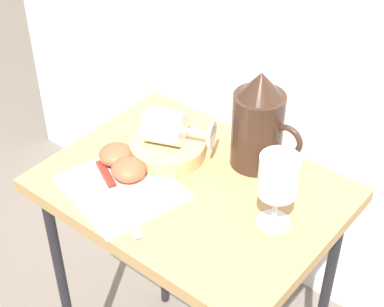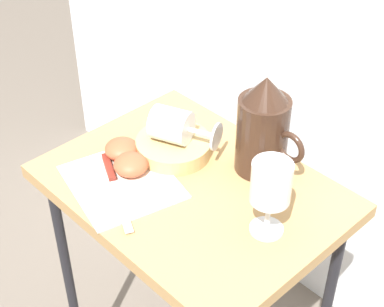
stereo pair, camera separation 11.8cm
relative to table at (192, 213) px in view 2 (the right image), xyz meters
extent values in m
cube|color=white|center=(0.00, 0.52, 0.25)|extent=(2.40, 0.03, 1.81)
cube|color=#AD8451|center=(0.00, 0.00, 0.06)|extent=(0.59, 0.44, 0.03)
cylinder|color=black|center=(-0.25, -0.18, -0.30)|extent=(0.02, 0.02, 0.71)
cylinder|color=black|center=(-0.25, 0.18, -0.30)|extent=(0.02, 0.02, 0.71)
cube|color=silver|center=(-0.10, -0.10, 0.08)|extent=(0.26, 0.25, 0.00)
cylinder|color=tan|center=(-0.10, 0.04, 0.10)|extent=(0.16, 0.16, 0.03)
cylinder|color=#382319|center=(0.06, 0.14, 0.16)|extent=(0.11, 0.11, 0.17)
cylinder|color=orange|center=(0.06, 0.14, 0.13)|extent=(0.10, 0.10, 0.09)
cone|color=#382319|center=(0.06, 0.14, 0.27)|extent=(0.09, 0.09, 0.05)
torus|color=#382319|center=(0.13, 0.14, 0.17)|extent=(0.07, 0.01, 0.07)
cylinder|color=silver|center=(0.19, 0.01, 0.08)|extent=(0.06, 0.06, 0.00)
cylinder|color=silver|center=(0.19, 0.01, 0.12)|extent=(0.01, 0.01, 0.07)
cylinder|color=silver|center=(0.19, 0.01, 0.19)|extent=(0.07, 0.07, 0.08)
cylinder|color=orange|center=(0.19, 0.01, 0.18)|extent=(0.06, 0.06, 0.04)
cylinder|color=silver|center=(-0.11, 0.04, 0.15)|extent=(0.10, 0.10, 0.07)
cylinder|color=silver|center=(-0.04, 0.07, 0.15)|extent=(0.06, 0.03, 0.01)
cylinder|color=silver|center=(-0.01, 0.08, 0.15)|extent=(0.03, 0.06, 0.06)
ellipsoid|color=#C15133|center=(-0.17, -0.05, 0.10)|extent=(0.07, 0.07, 0.04)
ellipsoid|color=#C15133|center=(-0.11, -0.07, 0.10)|extent=(0.07, 0.07, 0.04)
cube|color=silver|center=(-0.04, -0.15, 0.08)|extent=(0.14, 0.08, 0.00)
cube|color=maroon|center=(-0.15, -0.09, 0.09)|extent=(0.08, 0.05, 0.01)
camera|label=1|loc=(0.59, -0.72, 0.88)|focal=56.66mm
camera|label=2|loc=(0.67, -0.64, 0.88)|focal=56.66mm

